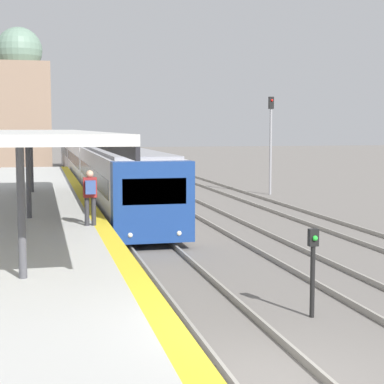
% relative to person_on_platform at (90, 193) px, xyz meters
% --- Properties ---
extents(ground_plane, '(240.00, 240.00, 0.00)m').
position_rel_person_on_platform_xyz_m(ground_plane, '(2.07, -10.21, -2.00)').
color(ground_plane, slate).
extents(track_platform_line, '(1.51, 120.00, 0.15)m').
position_rel_person_on_platform_xyz_m(track_platform_line, '(2.07, -10.21, -1.93)').
color(track_platform_line, gray).
rests_on(track_platform_line, ground_plane).
extents(station_platform, '(4.81, 80.00, 1.02)m').
position_rel_person_on_platform_xyz_m(station_platform, '(-1.81, -10.21, -1.49)').
color(station_platform, '#B2B2AD').
rests_on(station_platform, ground_plane).
extents(platform_canopy, '(4.00, 21.49, 2.82)m').
position_rel_person_on_platform_xyz_m(platform_canopy, '(-1.76, 2.13, 1.71)').
color(platform_canopy, beige).
rests_on(platform_canopy, station_platform).
extents(person_on_platform, '(0.40, 0.40, 1.66)m').
position_rel_person_on_platform_xyz_m(person_on_platform, '(0.00, 0.00, 0.00)').
color(person_on_platform, '#2D2D33').
rests_on(person_on_platform, station_platform).
extents(train_near, '(2.65, 48.56, 2.99)m').
position_rel_person_on_platform_xyz_m(train_near, '(2.07, 24.96, -0.34)').
color(train_near, navy).
rests_on(train_near, ground_plane).
extents(signal_post_near, '(0.20, 0.21, 1.87)m').
position_rel_person_on_platform_xyz_m(signal_post_near, '(4.02, -7.06, -0.85)').
color(signal_post_near, black).
rests_on(signal_post_near, ground_plane).
extents(signal_mast_far, '(0.28, 0.29, 5.72)m').
position_rel_person_on_platform_xyz_m(signal_mast_far, '(11.77, 16.38, 1.55)').
color(signal_mast_far, gray).
rests_on(signal_mast_far, ground_plane).
extents(distant_domed_building, '(5.47, 5.47, 13.12)m').
position_rel_person_on_platform_xyz_m(distant_domed_building, '(-3.06, 42.84, 4.15)').
color(distant_domed_building, '#89705B').
rests_on(distant_domed_building, ground_plane).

